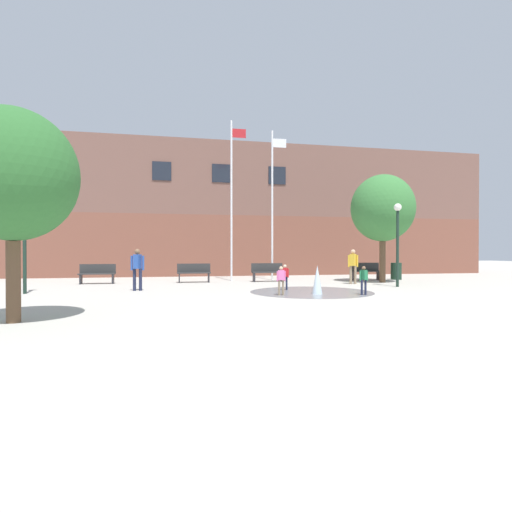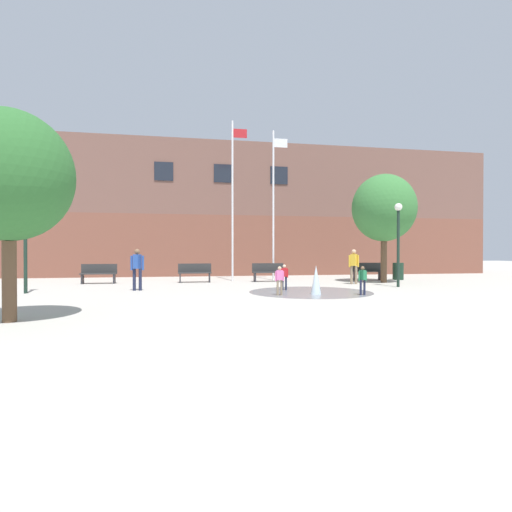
% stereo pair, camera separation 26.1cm
% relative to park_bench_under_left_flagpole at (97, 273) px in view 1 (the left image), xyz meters
% --- Properties ---
extents(ground_plane, '(100.00, 100.00, 0.00)m').
position_rel_park_bench_under_left_flagpole_xyz_m(ground_plane, '(6.26, -10.78, -0.48)').
color(ground_plane, '#B2ADA3').
extents(library_building, '(36.00, 6.05, 8.29)m').
position_rel_park_bench_under_left_flagpole_xyz_m(library_building, '(6.26, 7.65, 3.67)').
color(library_building, brown).
rests_on(library_building, ground).
extents(splash_fountain, '(4.51, 4.51, 1.01)m').
position_rel_park_bench_under_left_flagpole_xyz_m(splash_fountain, '(8.43, -5.88, -0.25)').
color(splash_fountain, gray).
rests_on(splash_fountain, ground).
extents(park_bench_under_left_flagpole, '(1.60, 0.44, 0.91)m').
position_rel_park_bench_under_left_flagpole_xyz_m(park_bench_under_left_flagpole, '(0.00, 0.00, 0.00)').
color(park_bench_under_left_flagpole, '#28282D').
rests_on(park_bench_under_left_flagpole, ground).
extents(park_bench_center, '(1.60, 0.44, 0.91)m').
position_rel_park_bench_under_left_flagpole_xyz_m(park_bench_center, '(4.42, -0.04, 0.00)').
color(park_bench_center, '#28282D').
rests_on(park_bench_center, ground).
extents(park_bench_near_trashcan, '(1.60, 0.44, 0.91)m').
position_rel_park_bench_under_left_flagpole_xyz_m(park_bench_near_trashcan, '(8.04, -0.19, 0.00)').
color(park_bench_near_trashcan, '#28282D').
rests_on(park_bench_near_trashcan, ground).
extents(park_bench_far_right, '(1.60, 0.44, 0.91)m').
position_rel_park_bench_under_left_flagpole_xyz_m(park_bench_far_right, '(13.30, -0.24, 0.00)').
color(park_bench_far_right, '#28282D').
rests_on(park_bench_far_right, ground).
extents(child_in_fountain, '(0.31, 0.15, 0.99)m').
position_rel_park_bench_under_left_flagpole_xyz_m(child_in_fountain, '(7.06, -6.44, 0.10)').
color(child_in_fountain, '#89755B').
rests_on(child_in_fountain, ground).
extents(adult_in_red, '(0.50, 0.39, 1.59)m').
position_rel_park_bench_under_left_flagpole_xyz_m(adult_in_red, '(2.13, -3.79, 0.45)').
color(adult_in_red, '#1E233D').
rests_on(adult_in_red, ground).
extents(adult_watching, '(0.50, 0.38, 1.59)m').
position_rel_park_bench_under_left_flagpole_xyz_m(adult_watching, '(11.55, -2.44, 0.45)').
color(adult_watching, '#89755B').
rests_on(adult_watching, ground).
extents(child_running, '(0.31, 0.24, 0.99)m').
position_rel_park_bench_under_left_flagpole_xyz_m(child_running, '(9.88, -6.86, 0.10)').
color(child_running, '#1E233D').
rests_on(child_running, ground).
extents(child_with_pink_shirt, '(0.31, 0.19, 0.99)m').
position_rel_park_bench_under_left_flagpole_xyz_m(child_with_pink_shirt, '(7.70, -4.64, 0.10)').
color(child_with_pink_shirt, '#1E233D').
rests_on(child_with_pink_shirt, ground).
extents(flagpole_left, '(0.80, 0.10, 8.17)m').
position_rel_park_bench_under_left_flagpole_xyz_m(flagpole_left, '(6.38, 0.72, 3.85)').
color(flagpole_left, silver).
rests_on(flagpole_left, ground).
extents(flagpole_right, '(0.80, 0.10, 7.79)m').
position_rel_park_bench_under_left_flagpole_xyz_m(flagpole_right, '(8.53, 0.72, 3.66)').
color(flagpole_right, silver).
rests_on(flagpole_right, ground).
extents(lamp_post_left_lane, '(0.32, 0.32, 3.60)m').
position_rel_park_bench_under_left_flagpole_xyz_m(lamp_post_left_lane, '(-1.66, -4.15, 1.90)').
color(lamp_post_left_lane, '#192D23').
rests_on(lamp_post_left_lane, ground).
extents(lamp_post_right_lane, '(0.32, 0.32, 3.52)m').
position_rel_park_bench_under_left_flagpole_xyz_m(lamp_post_right_lane, '(12.75, -4.18, 1.85)').
color(lamp_post_right_lane, '#192D23').
rests_on(lamp_post_right_lane, ground).
extents(trash_can, '(0.56, 0.56, 0.90)m').
position_rel_park_bench_under_left_flagpole_xyz_m(trash_can, '(15.08, -0.16, -0.03)').
color(trash_can, '#193323').
rests_on(trash_can, ground).
extents(street_tree_foreground, '(2.59, 2.59, 4.46)m').
position_rel_park_bench_under_left_flagpole_xyz_m(street_tree_foreground, '(0.25, -10.38, 2.59)').
color(street_tree_foreground, brown).
rests_on(street_tree_foreground, ground).
extents(street_tree_near_building, '(3.02, 3.02, 5.19)m').
position_rel_park_bench_under_left_flagpole_xyz_m(street_tree_near_building, '(13.34, -1.87, 3.09)').
color(street_tree_near_building, brown).
rests_on(street_tree_near_building, ground).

